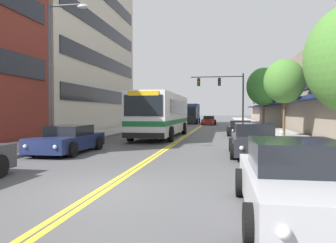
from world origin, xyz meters
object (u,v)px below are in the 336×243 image
(street_lamp_left_near, at_px, (56,63))
(car_black_parked_right_far, at_px, (240,128))
(street_tree_right_mid, at_px, (284,81))
(car_slate_blue_parked_left_near, at_px, (159,123))
(traffic_signal_mast, at_px, (225,89))
(street_tree_right_far, at_px, (264,87))
(city_bus, at_px, (162,113))
(box_truck, at_px, (190,113))
(car_silver_parked_right_foreground, at_px, (297,183))
(car_red_moving_lead, at_px, (209,121))
(car_navy_parked_left_far, at_px, (68,140))
(car_charcoal_parked_right_mid, at_px, (254,141))
(fire_hydrant, at_px, (282,138))

(street_lamp_left_near, bearing_deg, car_black_parked_right_far, 53.98)
(street_tree_right_mid, bearing_deg, car_slate_blue_parked_left_near, 133.73)
(traffic_signal_mast, bearing_deg, street_tree_right_far, -21.73)
(city_bus, relative_size, box_truck, 1.62)
(car_silver_parked_right_foreground, height_order, box_truck, box_truck)
(city_bus, distance_m, traffic_signal_mast, 15.50)
(city_bus, relative_size, car_slate_blue_parked_left_near, 2.76)
(car_black_parked_right_far, distance_m, car_red_moving_lead, 20.92)
(car_navy_parked_left_far, height_order, car_charcoal_parked_right_mid, car_charcoal_parked_right_mid)
(car_black_parked_right_far, height_order, car_red_moving_lead, car_red_moving_lead)
(car_black_parked_right_far, xyz_separation_m, fire_hydrant, (1.65, -9.56, -0.03))
(car_slate_blue_parked_left_near, distance_m, street_tree_right_mid, 17.29)
(car_red_moving_lead, relative_size, box_truck, 0.62)
(car_charcoal_parked_right_mid, distance_m, fire_hydrant, 3.47)
(car_red_moving_lead, xyz_separation_m, fire_hydrant, (5.07, -30.20, -0.08))
(car_silver_parked_right_foreground, relative_size, street_tree_right_mid, 0.85)
(city_bus, relative_size, car_silver_parked_right_foreground, 2.52)
(car_charcoal_parked_right_mid, height_order, traffic_signal_mast, traffic_signal_mast)
(traffic_signal_mast, relative_size, street_tree_right_far, 0.97)
(traffic_signal_mast, bearing_deg, city_bus, -108.26)
(car_red_moving_lead, xyz_separation_m, street_tree_right_mid, (6.41, -23.16, 3.50))
(city_bus, xyz_separation_m, car_black_parked_right_far, (5.98, 2.79, -1.24))
(car_black_parked_right_far, bearing_deg, car_silver_parked_right_foreground, -90.12)
(car_navy_parked_left_far, xyz_separation_m, car_charcoal_parked_right_mid, (8.52, 0.44, 0.05))
(city_bus, relative_size, car_red_moving_lead, 2.60)
(city_bus, distance_m, street_lamp_left_near, 10.82)
(street_tree_right_far, bearing_deg, fire_hydrant, -94.01)
(car_navy_parked_left_far, xyz_separation_m, street_tree_right_mid, (11.56, 10.51, 3.52))
(box_truck, bearing_deg, car_navy_parked_left_far, -92.93)
(car_charcoal_parked_right_mid, height_order, fire_hydrant, car_charcoal_parked_right_mid)
(car_silver_parked_right_foreground, bearing_deg, street_tree_right_far, 84.39)
(car_red_moving_lead, xyz_separation_m, street_tree_right_far, (6.44, -10.63, 4.07))
(car_navy_parked_left_far, relative_size, box_truck, 0.66)
(car_red_moving_lead, xyz_separation_m, traffic_signal_mast, (2.22, -8.94, 3.94))
(car_slate_blue_parked_left_near, distance_m, car_navy_parked_left_far, 22.75)
(car_black_parked_right_far, bearing_deg, street_tree_right_mid, -40.09)
(street_tree_right_mid, bearing_deg, car_silver_parked_right_foreground, -99.24)
(street_tree_right_mid, distance_m, street_tree_right_far, 12.54)
(street_tree_right_far, bearing_deg, city_bus, -125.13)
(car_silver_parked_right_foreground, distance_m, street_lamp_left_near, 13.01)
(car_black_parked_right_far, relative_size, box_truck, 0.67)
(car_charcoal_parked_right_mid, relative_size, car_red_moving_lead, 0.99)
(street_lamp_left_near, relative_size, fire_hydrant, 9.06)
(car_black_parked_right_far, bearing_deg, box_truck, 104.76)
(car_navy_parked_left_far, distance_m, car_silver_parked_right_foreground, 11.80)
(fire_hydrant, bearing_deg, car_navy_parked_left_far, -161.24)
(car_charcoal_parked_right_mid, bearing_deg, street_tree_right_mid, 73.24)
(box_truck, bearing_deg, car_slate_blue_parked_left_near, -97.78)
(street_tree_right_far, bearing_deg, car_slate_blue_parked_left_near, -178.55)
(car_charcoal_parked_right_mid, xyz_separation_m, street_tree_right_far, (3.06, 22.61, 4.04))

